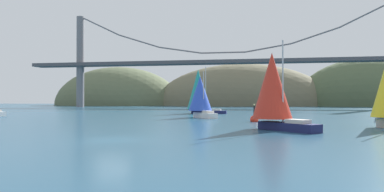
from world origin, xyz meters
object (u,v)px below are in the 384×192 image
object	(u,v)px
sailboat_teal_sail	(199,90)
channel_buoy	(254,119)
sailboat_blue_spinnaker	(201,95)
sailboat_scarlet_sail	(273,89)

from	to	relation	value
sailboat_teal_sail	channel_buoy	world-z (taller)	sailboat_teal_sail
sailboat_blue_spinnaker	sailboat_scarlet_sail	bearing A→B (deg)	-62.91
sailboat_scarlet_sail	channel_buoy	xyz separation A→B (m)	(-1.84, 11.24, -3.69)
sailboat_blue_spinnaker	channel_buoy	size ratio (longest dim) A/B	2.82
sailboat_blue_spinnaker	sailboat_teal_sail	world-z (taller)	sailboat_teal_sail
sailboat_teal_sail	channel_buoy	size ratio (longest dim) A/B	3.70
sailboat_scarlet_sail	sailboat_teal_sail	xyz separation A→B (m)	(-13.14, 35.56, 0.78)
sailboat_teal_sail	sailboat_scarlet_sail	bearing A→B (deg)	-69.72
sailboat_teal_sail	sailboat_blue_spinnaker	bearing A→B (deg)	-79.90
sailboat_blue_spinnaker	sailboat_scarlet_sail	xyz separation A→B (m)	(10.44, -20.41, 0.41)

